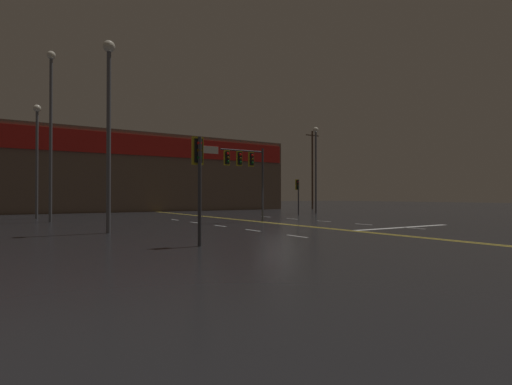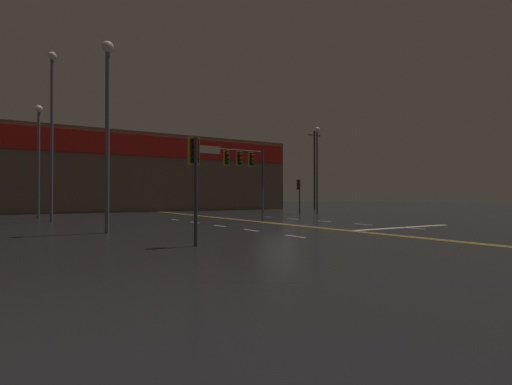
{
  "view_description": "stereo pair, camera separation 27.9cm",
  "coord_description": "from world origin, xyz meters",
  "px_view_note": "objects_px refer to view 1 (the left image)",
  "views": [
    {
      "loc": [
        -14.85,
        -20.8,
        1.72
      ],
      "look_at": [
        0.0,
        2.43,
        2.0
      ],
      "focal_mm": 28.0,
      "sensor_mm": 36.0,
      "label": 1
    },
    {
      "loc": [
        -14.62,
        -20.95,
        1.72
      ],
      "look_at": [
        0.0,
        2.43,
        2.0
      ],
      "focal_mm": 28.0,
      "sensor_mm": 36.0,
      "label": 2
    }
  ],
  "objects_px": {
    "streetlight_near_left": "(37,145)",
    "streetlight_median_approach": "(316,158)",
    "traffic_signal_corner_northeast": "(298,189)",
    "streetlight_near_right": "(51,116)",
    "traffic_signal_corner_southwest": "(198,165)",
    "streetlight_far_left": "(109,109)",
    "traffic_signal_median": "(245,164)"
  },
  "relations": [
    {
      "from": "traffic_signal_median",
      "to": "traffic_signal_corner_northeast",
      "type": "relative_size",
      "value": 1.51
    },
    {
      "from": "streetlight_far_left",
      "to": "streetlight_median_approach",
      "type": "bearing_deg",
      "value": 26.85
    },
    {
      "from": "streetlight_near_left",
      "to": "streetlight_near_right",
      "type": "xyz_separation_m",
      "value": [
        0.5,
        -4.81,
        1.51
      ]
    },
    {
      "from": "traffic_signal_median",
      "to": "streetlight_near_right",
      "type": "height_order",
      "value": "streetlight_near_right"
    },
    {
      "from": "traffic_signal_median",
      "to": "streetlight_near_left",
      "type": "distance_m",
      "value": 16.69
    },
    {
      "from": "traffic_signal_corner_northeast",
      "to": "streetlight_near_right",
      "type": "bearing_deg",
      "value": 179.05
    },
    {
      "from": "traffic_signal_median",
      "to": "streetlight_near_left",
      "type": "xyz_separation_m",
      "value": [
        -11.43,
        12.02,
        1.76
      ]
    },
    {
      "from": "streetlight_far_left",
      "to": "traffic_signal_corner_southwest",
      "type": "bearing_deg",
      "value": -77.12
    },
    {
      "from": "streetlight_near_left",
      "to": "streetlight_near_right",
      "type": "distance_m",
      "value": 5.07
    },
    {
      "from": "streetlight_median_approach",
      "to": "streetlight_near_left",
      "type": "bearing_deg",
      "value": 171.53
    },
    {
      "from": "traffic_signal_corner_southwest",
      "to": "streetlight_near_right",
      "type": "bearing_deg",
      "value": 99.86
    },
    {
      "from": "streetlight_near_right",
      "to": "traffic_signal_median",
      "type": "bearing_deg",
      "value": -33.41
    },
    {
      "from": "traffic_signal_corner_northeast",
      "to": "streetlight_near_left",
      "type": "relative_size",
      "value": 0.38
    },
    {
      "from": "streetlight_far_left",
      "to": "streetlight_near_left",
      "type": "bearing_deg",
      "value": 97.27
    },
    {
      "from": "traffic_signal_corner_southwest",
      "to": "streetlight_near_left",
      "type": "xyz_separation_m",
      "value": [
        -3.5,
        22.09,
        2.86
      ]
    },
    {
      "from": "traffic_signal_corner_southwest",
      "to": "streetlight_near_left",
      "type": "distance_m",
      "value": 22.55
    },
    {
      "from": "traffic_signal_median",
      "to": "streetlight_median_approach",
      "type": "distance_m",
      "value": 15.96
    },
    {
      "from": "streetlight_near_right",
      "to": "streetlight_median_approach",
      "type": "distance_m",
      "value": 24.51
    },
    {
      "from": "traffic_signal_corner_southwest",
      "to": "streetlight_near_right",
      "type": "relative_size",
      "value": 0.33
    },
    {
      "from": "traffic_signal_median",
      "to": "traffic_signal_corner_southwest",
      "type": "relative_size",
      "value": 1.32
    },
    {
      "from": "traffic_signal_corner_southwest",
      "to": "streetlight_near_left",
      "type": "bearing_deg",
      "value": 99.01
    },
    {
      "from": "traffic_signal_corner_northeast",
      "to": "streetlight_far_left",
      "type": "bearing_deg",
      "value": -152.37
    },
    {
      "from": "streetlight_near_right",
      "to": "streetlight_far_left",
      "type": "xyz_separation_m",
      "value": [
        1.46,
        -10.53,
        -1.34
      ]
    },
    {
      "from": "traffic_signal_median",
      "to": "streetlight_median_approach",
      "type": "height_order",
      "value": "streetlight_median_approach"
    },
    {
      "from": "streetlight_near_left",
      "to": "streetlight_median_approach",
      "type": "bearing_deg",
      "value": -8.47
    },
    {
      "from": "traffic_signal_corner_northeast",
      "to": "streetlight_median_approach",
      "type": "distance_m",
      "value": 5.01
    },
    {
      "from": "streetlight_near_right",
      "to": "streetlight_near_left",
      "type": "bearing_deg",
      "value": 95.91
    },
    {
      "from": "streetlight_median_approach",
      "to": "streetlight_near_right",
      "type": "bearing_deg",
      "value": -177.42
    },
    {
      "from": "traffic_signal_corner_northeast",
      "to": "streetlight_median_approach",
      "type": "xyz_separation_m",
      "value": [
        3.52,
        1.45,
        3.25
      ]
    },
    {
      "from": "traffic_signal_corner_northeast",
      "to": "streetlight_near_right",
      "type": "height_order",
      "value": "streetlight_near_right"
    },
    {
      "from": "streetlight_near_left",
      "to": "streetlight_far_left",
      "type": "relative_size",
      "value": 0.97
    },
    {
      "from": "streetlight_far_left",
      "to": "traffic_signal_median",
      "type": "bearing_deg",
      "value": 19.31
    }
  ]
}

